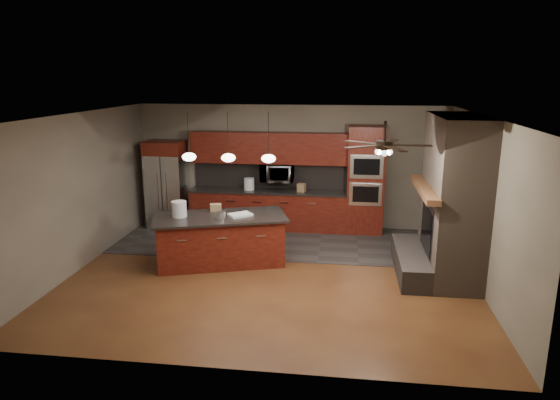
% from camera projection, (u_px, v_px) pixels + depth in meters
% --- Properties ---
extents(ground, '(7.00, 7.00, 0.00)m').
position_uv_depth(ground, '(272.00, 274.00, 8.89)').
color(ground, brown).
rests_on(ground, ground).
extents(ceiling, '(7.00, 6.00, 0.02)m').
position_uv_depth(ceiling, '(271.00, 115.00, 8.21)').
color(ceiling, white).
rests_on(ceiling, back_wall).
extents(back_wall, '(7.00, 0.02, 2.80)m').
position_uv_depth(back_wall, '(290.00, 167.00, 11.43)').
color(back_wall, gray).
rests_on(back_wall, ground).
extents(right_wall, '(0.02, 6.00, 2.80)m').
position_uv_depth(right_wall, '(484.00, 204.00, 8.11)').
color(right_wall, gray).
rests_on(right_wall, ground).
extents(left_wall, '(0.02, 6.00, 2.80)m').
position_uv_depth(left_wall, '(79.00, 192.00, 8.99)').
color(left_wall, gray).
rests_on(left_wall, ground).
extents(slate_tile_patch, '(7.00, 2.40, 0.01)m').
position_uv_depth(slate_tile_patch, '(284.00, 241.00, 10.62)').
color(slate_tile_patch, '#373431').
rests_on(slate_tile_patch, ground).
extents(fireplace_column, '(1.30, 2.10, 2.80)m').
position_uv_depth(fireplace_column, '(449.00, 203.00, 8.57)').
color(fireplace_column, brown).
rests_on(fireplace_column, ground).
extents(back_cabinetry, '(3.59, 0.64, 2.20)m').
position_uv_depth(back_cabinetry, '(268.00, 190.00, 11.37)').
color(back_cabinetry, maroon).
rests_on(back_cabinetry, ground).
extents(oven_tower, '(0.80, 0.63, 2.38)m').
position_uv_depth(oven_tower, '(365.00, 180.00, 10.97)').
color(oven_tower, maroon).
rests_on(oven_tower, ground).
extents(microwave, '(0.73, 0.41, 0.50)m').
position_uv_depth(microwave, '(277.00, 173.00, 11.25)').
color(microwave, silver).
rests_on(microwave, back_cabinetry).
extents(refrigerator, '(0.85, 0.75, 1.99)m').
position_uv_depth(refrigerator, '(167.00, 184.00, 11.52)').
color(refrigerator, silver).
rests_on(refrigerator, ground).
extents(kitchen_island, '(2.64, 1.79, 0.92)m').
position_uv_depth(kitchen_island, '(221.00, 239.00, 9.30)').
color(kitchen_island, maroon).
rests_on(kitchen_island, ground).
extents(white_bucket, '(0.37, 0.37, 0.29)m').
position_uv_depth(white_bucket, '(179.00, 209.00, 9.11)').
color(white_bucket, silver).
rests_on(white_bucket, kitchen_island).
extents(paint_can, '(0.22, 0.22, 0.12)m').
position_uv_depth(paint_can, '(220.00, 215.00, 9.02)').
color(paint_can, silver).
rests_on(paint_can, kitchen_island).
extents(paint_tray, '(0.49, 0.47, 0.04)m').
position_uv_depth(paint_tray, '(240.00, 215.00, 9.19)').
color(paint_tray, white).
rests_on(paint_tray, kitchen_island).
extents(cardboard_box, '(0.25, 0.21, 0.13)m').
position_uv_depth(cardboard_box, '(216.00, 208.00, 9.51)').
color(cardboard_box, olive).
rests_on(cardboard_box, kitchen_island).
extents(counter_bucket, '(0.31, 0.31, 0.27)m').
position_uv_depth(counter_bucket, '(249.00, 184.00, 11.35)').
color(counter_bucket, white).
rests_on(counter_bucket, back_cabinetry).
extents(counter_box, '(0.20, 0.18, 0.19)m').
position_uv_depth(counter_box, '(301.00, 188.00, 11.16)').
color(counter_box, olive).
rests_on(counter_box, back_cabinetry).
extents(pendant_left, '(0.26, 0.26, 0.92)m').
position_uv_depth(pendant_left, '(189.00, 157.00, 9.29)').
color(pendant_left, black).
rests_on(pendant_left, ceiling).
extents(pendant_center, '(0.26, 0.26, 0.92)m').
position_uv_depth(pendant_center, '(228.00, 158.00, 9.20)').
color(pendant_center, black).
rests_on(pendant_center, ceiling).
extents(pendant_right, '(0.26, 0.26, 0.92)m').
position_uv_depth(pendant_right, '(269.00, 158.00, 9.10)').
color(pendant_right, black).
rests_on(pendant_right, ceiling).
extents(ceiling_fan, '(1.27, 1.33, 0.41)m').
position_uv_depth(ceiling_fan, '(384.00, 144.00, 7.29)').
color(ceiling_fan, black).
rests_on(ceiling_fan, ceiling).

